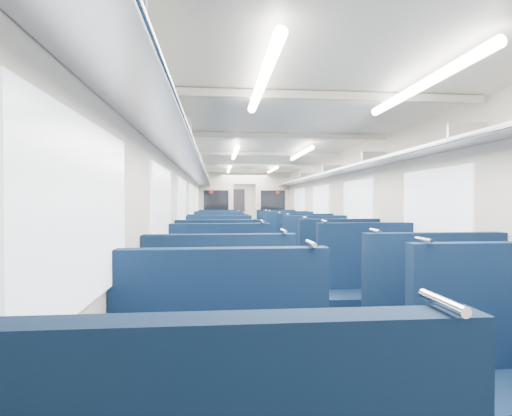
{
  "coord_description": "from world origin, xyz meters",
  "views": [
    {
      "loc": [
        -0.85,
        -9.2,
        1.47
      ],
      "look_at": [
        0.25,
        2.23,
        1.27
      ],
      "focal_mm": 28.51,
      "sensor_mm": 36.0,
      "label": 1
    }
  ],
  "objects": [
    {
      "name": "floor",
      "position": [
        0.0,
        0.0,
        0.0
      ],
      "size": [
        2.8,
        18.0,
        0.01
      ],
      "primitive_type": "cube",
      "color": "black",
      "rests_on": "ground"
    },
    {
      "name": "seat_4",
      "position": [
        -0.83,
        -6.03,
        0.39
      ],
      "size": [
        1.13,
        0.62,
        1.25
      ],
      "color": "#0E2345",
      "rests_on": "floor"
    },
    {
      "name": "seat_11",
      "position": [
        0.83,
        -2.53,
        0.39
      ],
      "size": [
        1.13,
        0.62,
        1.25
      ],
      "color": "#0E2345",
      "rests_on": "floor"
    },
    {
      "name": "seat_18",
      "position": [
        -0.83,
        2.12,
        0.39
      ],
      "size": [
        1.13,
        0.62,
        1.25
      ],
      "color": "#0E2345",
      "rests_on": "floor"
    },
    {
      "name": "seat_15",
      "position": [
        0.83,
        -0.11,
        0.39
      ],
      "size": [
        1.13,
        0.62,
        1.25
      ],
      "color": "#0E2345",
      "rests_on": "floor"
    },
    {
      "name": "dado_left",
      "position": [
        -1.39,
        0.0,
        0.35
      ],
      "size": [
        0.03,
        17.9,
        0.7
      ],
      "primitive_type": "cube",
      "color": "#112039",
      "rests_on": "floor"
    },
    {
      "name": "end_door",
      "position": [
        0.0,
        8.94,
        1.0
      ],
      "size": [
        0.75,
        0.06,
        2.0
      ],
      "primitive_type": "cube",
      "color": "black",
      "rests_on": "floor"
    },
    {
      "name": "ceiling_fittings",
      "position": [
        0.0,
        -0.26,
        2.29
      ],
      "size": [
        2.7,
        16.06,
        0.11
      ],
      "color": "beige",
      "rests_on": "ceiling"
    },
    {
      "name": "seat_17",
      "position": [
        0.83,
        0.86,
        0.39
      ],
      "size": [
        1.13,
        0.62,
        1.25
      ],
      "color": "#0E2345",
      "rests_on": "floor"
    },
    {
      "name": "seat_10",
      "position": [
        -0.83,
        -2.47,
        0.39
      ],
      "size": [
        1.13,
        0.62,
        1.25
      ],
      "color": "#0E2345",
      "rests_on": "floor"
    },
    {
      "name": "seat_9",
      "position": [
        0.83,
        -3.57,
        0.39
      ],
      "size": [
        1.13,
        0.62,
        1.25
      ],
      "color": "#0E2345",
      "rests_on": "floor"
    },
    {
      "name": "seat_19",
      "position": [
        0.83,
        2.05,
        0.39
      ],
      "size": [
        1.13,
        0.62,
        1.25
      ],
      "color": "#0E2345",
      "rests_on": "floor"
    },
    {
      "name": "wall_left",
      "position": [
        -1.4,
        0.0,
        1.18
      ],
      "size": [
        0.02,
        18.0,
        2.35
      ],
      "primitive_type": "cube",
      "color": "beige",
      "rests_on": "floor"
    },
    {
      "name": "luggage_rack_right",
      "position": [
        1.21,
        0.0,
        1.97
      ],
      "size": [
        0.36,
        17.4,
        0.18
      ],
      "color": "#B2B5BA",
      "rests_on": "wall_right"
    },
    {
      "name": "dado_right",
      "position": [
        1.39,
        0.0,
        0.35
      ],
      "size": [
        0.03,
        17.9,
        0.7
      ],
      "primitive_type": "cube",
      "color": "#112039",
      "rests_on": "floor"
    },
    {
      "name": "seat_13",
      "position": [
        0.83,
        -1.32,
        0.39
      ],
      "size": [
        1.13,
        0.62,
        1.25
      ],
      "color": "#0E2345",
      "rests_on": "floor"
    },
    {
      "name": "wall_far",
      "position": [
        0.0,
        9.0,
        1.18
      ],
      "size": [
        2.8,
        0.02,
        2.35
      ],
      "primitive_type": "cube",
      "color": "beige",
      "rests_on": "floor"
    },
    {
      "name": "seat_8",
      "position": [
        -0.83,
        -3.71,
        0.39
      ],
      "size": [
        1.13,
        0.62,
        1.25
      ],
      "color": "#0E2345",
      "rests_on": "floor"
    },
    {
      "name": "seat_7",
      "position": [
        0.83,
        -4.9,
        0.39
      ],
      "size": [
        1.13,
        0.62,
        1.25
      ],
      "color": "#0E2345",
      "rests_on": "floor"
    },
    {
      "name": "windows",
      "position": [
        0.0,
        -0.46,
        1.42
      ],
      "size": [
        2.78,
        15.6,
        0.75
      ],
      "color": "white",
      "rests_on": "wall_left"
    },
    {
      "name": "luggage_rack_left",
      "position": [
        -1.21,
        0.0,
        1.97
      ],
      "size": [
        0.36,
        17.4,
        0.18
      ],
      "color": "#B2B5BA",
      "rests_on": "wall_left"
    },
    {
      "name": "wall_right",
      "position": [
        1.4,
        0.0,
        1.18
      ],
      "size": [
        0.02,
        18.0,
        2.35
      ],
      "primitive_type": "cube",
      "color": "beige",
      "rests_on": "floor"
    },
    {
      "name": "seat_14",
      "position": [
        -0.83,
        -0.14,
        0.39
      ],
      "size": [
        1.13,
        0.62,
        1.25
      ],
      "color": "#0E2345",
      "rests_on": "floor"
    },
    {
      "name": "seat_6",
      "position": [
        -0.83,
        -4.89,
        0.39
      ],
      "size": [
        1.13,
        0.62,
        1.25
      ],
      "color": "#0E2345",
      "rests_on": "floor"
    },
    {
      "name": "seat_5",
      "position": [
        0.83,
        -6.05,
        0.39
      ],
      "size": [
        1.13,
        0.62,
        1.25
      ],
      "color": "#0E2345",
      "rests_on": "floor"
    },
    {
      "name": "seat_12",
      "position": [
        -0.83,
        -1.45,
        0.39
      ],
      "size": [
        1.13,
        0.62,
        1.25
      ],
      "color": "#0E2345",
      "rests_on": "floor"
    },
    {
      "name": "ceiling",
      "position": [
        0.0,
        0.0,
        2.35
      ],
      "size": [
        2.8,
        18.0,
        0.01
      ],
      "primitive_type": "cube",
      "color": "silver",
      "rests_on": "wall_left"
    },
    {
      "name": "bulkhead",
      "position": [
        -0.0,
        3.35,
        1.23
      ],
      "size": [
        2.8,
        0.1,
        2.35
      ],
      "color": "beige",
      "rests_on": "floor"
    },
    {
      "name": "seat_16",
      "position": [
        -0.83,
        0.99,
        0.39
      ],
      "size": [
        1.13,
        0.62,
        1.25
      ],
      "color": "#0E2345",
      "rests_on": "floor"
    }
  ]
}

